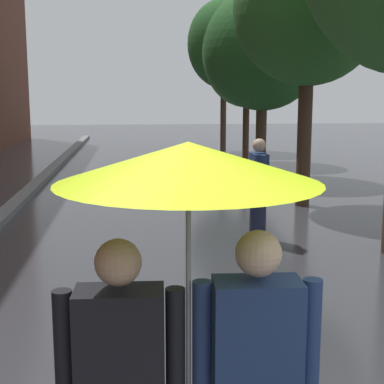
{
  "coord_description": "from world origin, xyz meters",
  "views": [
    {
      "loc": [
        -0.76,
        -1.81,
        2.3
      ],
      "look_at": [
        -0.21,
        3.6,
        1.35
      ],
      "focal_mm": 53.31,
      "sensor_mm": 36.0,
      "label": 1
    }
  ],
  "objects_px": {
    "street_tree_2": "(309,8)",
    "couple_under_umbrella": "(189,293)",
    "street_tree_3": "(263,50)",
    "street_tree_4": "(247,53)",
    "street_tree_5": "(224,44)",
    "pedestrian_walking_midground": "(258,189)"
  },
  "relations": [
    {
      "from": "street_tree_5",
      "to": "pedestrian_walking_midground",
      "type": "height_order",
      "value": "street_tree_5"
    },
    {
      "from": "street_tree_2",
      "to": "couple_under_umbrella",
      "type": "height_order",
      "value": "street_tree_2"
    },
    {
      "from": "street_tree_4",
      "to": "couple_under_umbrella",
      "type": "relative_size",
      "value": 2.54
    },
    {
      "from": "street_tree_2",
      "to": "street_tree_4",
      "type": "height_order",
      "value": "street_tree_2"
    },
    {
      "from": "street_tree_3",
      "to": "street_tree_4",
      "type": "xyz_separation_m",
      "value": [
        0.27,
        3.49,
        0.15
      ]
    },
    {
      "from": "street_tree_4",
      "to": "pedestrian_walking_midground",
      "type": "height_order",
      "value": "street_tree_4"
    },
    {
      "from": "street_tree_3",
      "to": "street_tree_4",
      "type": "relative_size",
      "value": 0.94
    },
    {
      "from": "street_tree_3",
      "to": "street_tree_5",
      "type": "bearing_deg",
      "value": 89.2
    },
    {
      "from": "street_tree_3",
      "to": "street_tree_5",
      "type": "height_order",
      "value": "street_tree_5"
    },
    {
      "from": "street_tree_2",
      "to": "couple_under_umbrella",
      "type": "relative_size",
      "value": 2.61
    },
    {
      "from": "pedestrian_walking_midground",
      "to": "street_tree_2",
      "type": "bearing_deg",
      "value": 60.41
    },
    {
      "from": "street_tree_4",
      "to": "street_tree_5",
      "type": "distance_m",
      "value": 3.85
    },
    {
      "from": "street_tree_2",
      "to": "street_tree_3",
      "type": "distance_m",
      "value": 4.0
    },
    {
      "from": "street_tree_2",
      "to": "street_tree_4",
      "type": "distance_m",
      "value": 7.47
    },
    {
      "from": "street_tree_2",
      "to": "street_tree_5",
      "type": "distance_m",
      "value": 11.25
    },
    {
      "from": "couple_under_umbrella",
      "to": "pedestrian_walking_midground",
      "type": "relative_size",
      "value": 1.3
    },
    {
      "from": "street_tree_2",
      "to": "street_tree_4",
      "type": "xyz_separation_m",
      "value": [
        0.27,
        7.45,
        -0.36
      ]
    },
    {
      "from": "street_tree_5",
      "to": "street_tree_3",
      "type": "bearing_deg",
      "value": -90.8
    },
    {
      "from": "pedestrian_walking_midground",
      "to": "couple_under_umbrella",
      "type": "bearing_deg",
      "value": -105.24
    },
    {
      "from": "street_tree_2",
      "to": "street_tree_5",
      "type": "xyz_separation_m",
      "value": [
        0.1,
        11.25,
        0.23
      ]
    },
    {
      "from": "street_tree_3",
      "to": "street_tree_2",
      "type": "bearing_deg",
      "value": -90.01
    },
    {
      "from": "street_tree_2",
      "to": "street_tree_3",
      "type": "xyz_separation_m",
      "value": [
        0.0,
        3.97,
        -0.52
      ]
    }
  ]
}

